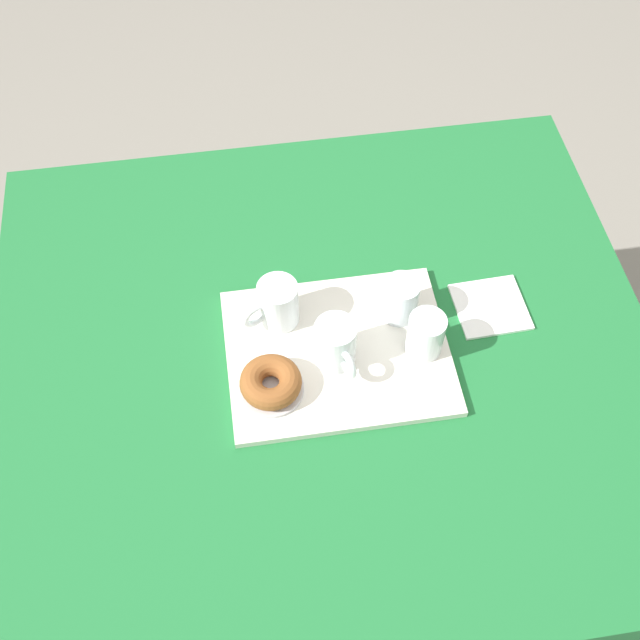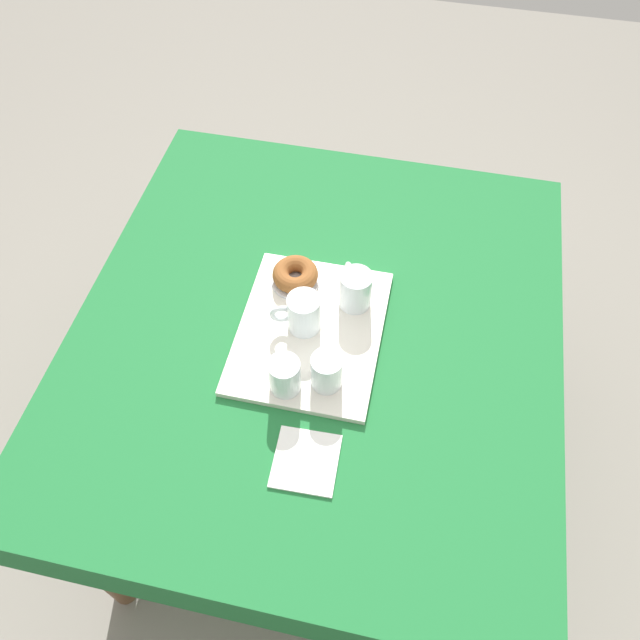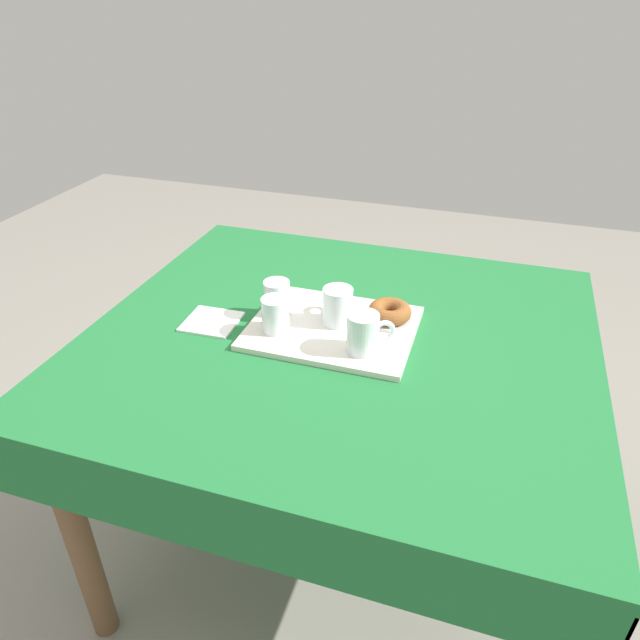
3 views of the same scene
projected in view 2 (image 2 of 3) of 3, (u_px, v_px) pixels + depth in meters
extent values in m
plane|color=gray|center=(318.00, 460.00, 2.03)|extent=(6.00, 6.00, 0.00)
cube|color=#1E6B33|center=(317.00, 330.00, 1.43)|extent=(1.21, 1.09, 0.03)
cube|color=#1E6B33|center=(105.00, 312.00, 1.56)|extent=(1.21, 0.01, 0.14)
cube|color=#1E6B33|center=(549.00, 392.00, 1.43)|extent=(1.21, 0.01, 0.14)
cube|color=#1E6B33|center=(360.00, 182.00, 1.84)|extent=(0.01, 1.09, 0.14)
cube|color=#1E6B33|center=(248.00, 617.00, 1.15)|extent=(0.01, 1.09, 0.14)
cylinder|color=brown|center=(217.00, 248.00, 2.08)|extent=(0.06, 0.06, 0.73)
cylinder|color=brown|center=(88.00, 558.00, 1.50)|extent=(0.06, 0.06, 0.73)
cylinder|color=brown|center=(492.00, 293.00, 1.97)|extent=(0.06, 0.06, 0.73)
cube|color=silver|center=(310.00, 331.00, 1.40)|extent=(0.40, 0.32, 0.01)
cylinder|color=white|center=(304.00, 313.00, 1.36)|extent=(0.07, 0.07, 0.09)
cylinder|color=#5B230A|center=(304.00, 316.00, 1.37)|extent=(0.06, 0.06, 0.07)
torus|color=white|center=(282.00, 314.00, 1.35)|extent=(0.03, 0.05, 0.05)
cylinder|color=white|center=(356.00, 290.00, 1.40)|extent=(0.07, 0.07, 0.09)
cylinder|color=#5B230A|center=(355.00, 292.00, 1.40)|extent=(0.06, 0.06, 0.07)
torus|color=white|center=(350.00, 273.00, 1.42)|extent=(0.05, 0.03, 0.05)
cylinder|color=white|center=(285.00, 376.00, 1.27)|extent=(0.07, 0.07, 0.09)
cylinder|color=silver|center=(285.00, 378.00, 1.28)|extent=(0.06, 0.06, 0.06)
cylinder|color=white|center=(327.00, 371.00, 1.28)|extent=(0.07, 0.07, 0.09)
cylinder|color=silver|center=(327.00, 374.00, 1.28)|extent=(0.06, 0.06, 0.06)
cylinder|color=silver|center=(296.00, 281.00, 1.47)|extent=(0.11, 0.11, 0.01)
torus|color=brown|center=(295.00, 274.00, 1.45)|extent=(0.11, 0.11, 0.04)
cube|color=white|center=(306.00, 461.00, 1.22)|extent=(0.13, 0.13, 0.01)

